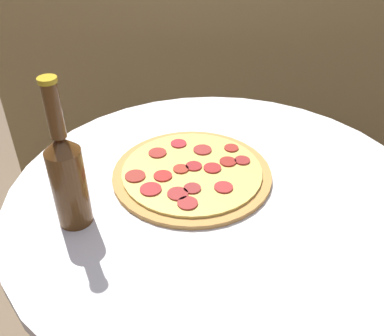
# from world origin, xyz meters

# --- Properties ---
(table) EXTENTS (0.88, 0.88, 0.77)m
(table) POSITION_xyz_m (0.00, 0.00, 0.57)
(table) COLOR white
(table) RESTS_ON ground_plane
(fence_panel) EXTENTS (1.72, 0.04, 1.53)m
(fence_panel) POSITION_xyz_m (0.00, 0.93, 0.77)
(fence_panel) COLOR tan
(fence_panel) RESTS_ON ground_plane
(pizza) EXTENTS (0.34, 0.34, 0.02)m
(pizza) POSITION_xyz_m (-0.06, 0.05, 0.77)
(pizza) COLOR #C68E47
(pizza) RESTS_ON table
(beer_bottle) EXTENTS (0.06, 0.06, 0.29)m
(beer_bottle) POSITION_xyz_m (-0.28, -0.09, 0.87)
(beer_bottle) COLOR #563314
(beer_bottle) RESTS_ON table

